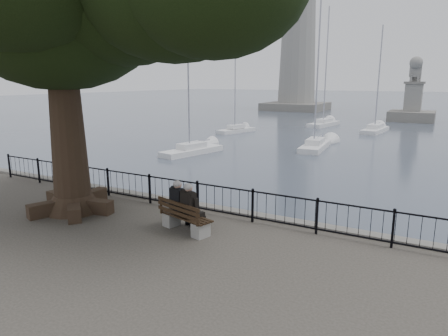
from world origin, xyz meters
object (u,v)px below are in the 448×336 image
Objects in this scene: lighthouse at (299,33)px; lion_monument at (413,105)px; bench at (184,221)px; person_left at (182,206)px; person_right at (192,210)px.

lion_monument is (20.00, -12.06, -11.21)m from lighthouse.
lighthouse is 3.78× the size of lion_monument.
lighthouse is at bearing 106.06° from bench.
person_left is at bearing -74.07° from lighthouse.
bench is at bearing -38.29° from person_left.
lion_monument is at bearing 87.51° from person_right.
person_right reaches higher than bench.
person_left is at bearing 141.71° from bench.
lighthouse reaches higher than bench.
lighthouse is at bearing 148.91° from lion_monument.
person_left reaches higher than bench.
person_left is 0.47m from person_right.
person_right is (0.26, 0.04, 0.36)m from bench.
person_right is 0.05× the size of lighthouse.
lion_monument is (2.39, 49.10, 0.73)m from bench.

